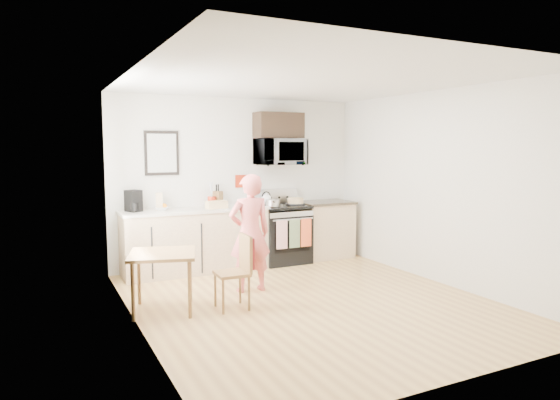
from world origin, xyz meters
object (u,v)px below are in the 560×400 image
person (250,233)px  dining_table (163,259)px  cake (296,201)px  microwave (280,152)px  chair (242,261)px  range (283,235)px

person → dining_table: size_ratio=1.94×
person → cake: (1.31, 1.22, 0.22)m
dining_table → microwave: bearing=35.7°
chair → range: bearing=53.9°
person → microwave: bearing=-126.0°
dining_table → cake: cake is taller
microwave → dining_table: (-2.28, -1.64, -1.17)m
range → chair: 2.31m
range → person: person is taller
microwave → cake: size_ratio=2.47×
chair → dining_table: bearing=164.4°
microwave → chair: size_ratio=0.90×
range → microwave: microwave is taller
range → dining_table: size_ratio=1.50×
person → range: bearing=-128.3°
range → microwave: bearing=90.1°
microwave → chair: (-1.44, -1.91, -1.21)m
dining_table → chair: chair is taller
chair → cake: (1.65, 1.78, 0.43)m
dining_table → cake: size_ratio=2.51×
range → cake: range is taller
range → person: size_ratio=0.77×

